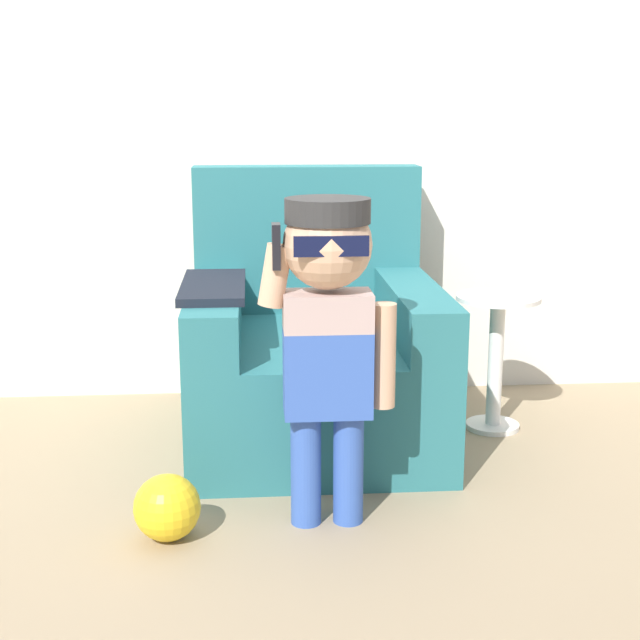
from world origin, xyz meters
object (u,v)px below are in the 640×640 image
(person_child, at_px, (328,312))
(side_table, at_px, (496,350))
(armchair, at_px, (312,352))
(toy_ball, at_px, (167,507))

(person_child, height_order, side_table, person_child)
(armchair, xyz_separation_m, side_table, (0.73, 0.01, -0.01))
(armchair, distance_m, person_child, 0.85)
(person_child, xyz_separation_m, toy_ball, (-0.49, -0.08, -0.57))
(toy_ball, bearing_deg, armchair, 60.02)
(side_table, bearing_deg, armchair, -179.56)
(side_table, relative_size, toy_ball, 2.72)
(side_table, height_order, toy_ball, side_table)
(armchair, distance_m, toy_ball, 1.02)
(armchair, relative_size, side_table, 1.91)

